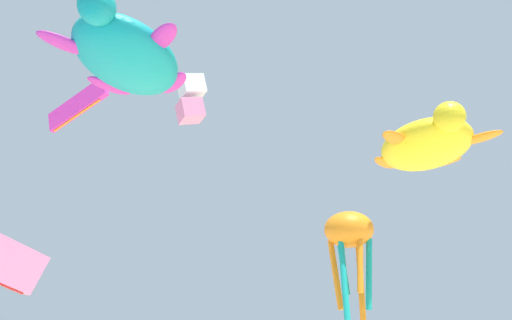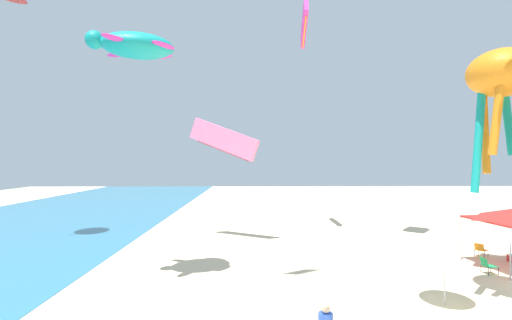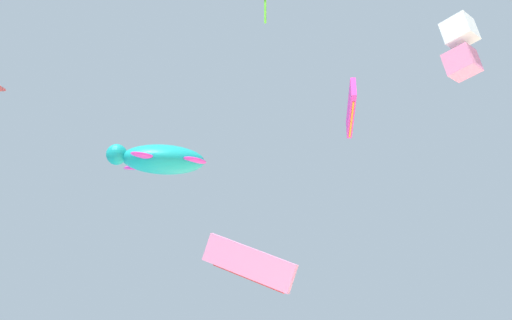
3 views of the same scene
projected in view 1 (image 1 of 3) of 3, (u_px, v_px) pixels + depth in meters
name	position (u px, v px, depth m)	size (l,w,h in m)	color
kite_parafoil_magenta	(78.00, 106.00, 24.57)	(4.51, 0.66, 2.68)	#E02D9E
kite_turtle_teal	(126.00, 56.00, 10.57)	(3.72, 3.98, 1.46)	teal
kite_box_white	(191.00, 99.00, 28.35)	(2.24, 2.26, 3.39)	white
kite_octopus_orange	(349.00, 235.00, 21.74)	(2.48, 2.48, 5.52)	orange
kite_turtle_yellow	(426.00, 145.00, 22.90)	(6.93, 7.25, 2.20)	yellow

